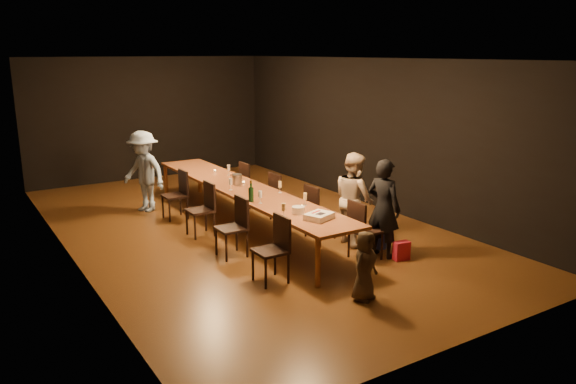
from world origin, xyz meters
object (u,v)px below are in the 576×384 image
chair_right_2 (284,196)px  woman_tan (354,198)px  chair_right_3 (253,184)px  chair_left_2 (200,210)px  birthday_cake (319,216)px  chair_left_1 (231,228)px  child (365,266)px  chair_right_0 (366,230)px  chair_left_3 (175,195)px  chair_left_0 (270,250)px  plate_stack (298,210)px  champagne_bottle (251,191)px  table (243,190)px  chair_right_1 (320,211)px  man_blue (144,172)px  woman_birthday (384,208)px  ice_bucket (237,179)px

chair_right_2 → woman_tan: size_ratio=0.60×
chair_right_3 → woman_tan: (0.30, -2.92, 0.30)m
chair_left_2 → birthday_cake: bearing=-159.3°
chair_left_1 → child: (0.74, -2.33, -0.00)m
chair_right_2 → chair_left_1: (-1.70, -1.20, 0.00)m
chair_right_0 → chair_left_3: size_ratio=1.00×
chair_left_0 → plate_stack: (0.78, 0.49, 0.34)m
chair_left_0 → birthday_cake: (0.88, 0.08, 0.33)m
chair_left_3 → chair_left_1: bearing=-180.0°
woman_tan → champagne_bottle: (-1.49, 0.79, 0.16)m
chair_left_3 → champagne_bottle: (0.51, -2.13, 0.46)m
child → table: bearing=67.1°
chair_right_3 → chair_left_2: same height
chair_right_1 → chair_left_2: 2.08m
chair_right_0 → chair_left_0: same height
chair_right_2 → man_blue: bearing=-135.4°
table → chair_left_2: chair_left_2 is taller
woman_birthday → child: 1.69m
chair_right_1 → chair_left_3: (-1.70, 2.40, 0.00)m
birthday_cake → ice_bucket: bearing=69.9°
ice_bucket → man_blue: bearing=123.4°
chair_left_3 → chair_left_0: bearing=-180.0°
table → chair_left_0: size_ratio=6.45×
table → champagne_bottle: bearing=-110.3°
table → chair_left_3: 1.49m
child → ice_bucket: ice_bucket is taller
table → chair_left_1: (-0.85, -1.20, -0.24)m
chair_left_2 → table: bearing=-90.0°
chair_left_1 → ice_bucket: 1.74m
chair_right_0 → woman_tan: woman_tan is taller
table → birthday_cake: size_ratio=12.75×
chair_left_0 → champagne_bottle: champagne_bottle is taller
chair_left_1 → chair_left_2: same height
table → man_blue: man_blue is taller
ice_bucket → plate_stack: bearing=-92.3°
champagne_bottle → man_blue: bearing=105.3°
chair_right_3 → champagne_bottle: 2.48m
woman_birthday → chair_right_0: bearing=63.9°
chair_right_1 → champagne_bottle: champagne_bottle is taller
ice_bucket → table: bearing=-92.8°
table → ice_bucket: (0.01, 0.27, 0.15)m
chair_left_0 → plate_stack: bearing=-58.0°
champagne_bottle → chair_right_2: bearing=37.9°
child → plate_stack: child is taller
chair_right_3 → ice_bucket: 1.31m
plate_stack → ice_bucket: 2.18m
woman_birthday → plate_stack: woman_birthday is taller
chair_right_3 → chair_left_3: size_ratio=1.00×
child → ice_bucket: size_ratio=4.71×
table → birthday_cake: (0.03, -2.32, 0.09)m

